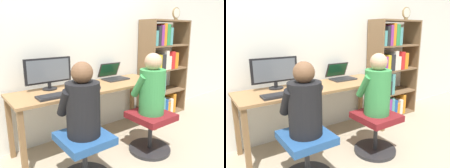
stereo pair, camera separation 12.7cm
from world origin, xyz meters
The scene contains 13 objects.
ground_plane centered at (0.00, 0.00, 0.00)m, with size 14.00×14.00×0.00m, color tan.
wall_back centered at (0.00, 0.63, 1.30)m, with size 10.00×0.05×2.60m.
desk centered at (0.00, 0.28, 0.65)m, with size 1.87×0.57×0.73m.
desktop_monitor centered at (-0.45, 0.45, 0.92)m, with size 0.53×0.17×0.36m.
laptop centered at (0.46, 0.44, 0.78)m, with size 0.33×0.30×0.22m.
keyboard centered at (-0.48, 0.13, 0.74)m, with size 0.43×0.17×0.03m.
computer_mouse_by_keyboard centered at (-0.19, 0.14, 0.75)m, with size 0.06×0.10×0.04m.
office_chair_left centered at (-0.45, -0.30, 0.27)m, with size 0.48×0.48×0.47m.
office_chair_right centered at (0.43, -0.30, 0.27)m, with size 0.48×0.48×0.47m.
person_at_monitor centered at (-0.45, -0.30, 0.75)m, with size 0.37×0.32×0.66m.
person_at_laptop centered at (0.43, -0.29, 0.77)m, with size 0.35×0.32×0.68m.
bookshelf centered at (1.39, 0.40, 0.73)m, with size 0.86×0.34×1.54m.
desk_clock centered at (1.58, 0.31, 1.64)m, with size 0.17×0.03×0.19m.
Camera 1 is at (-1.34, -1.88, 1.37)m, focal length 35.00 mm.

